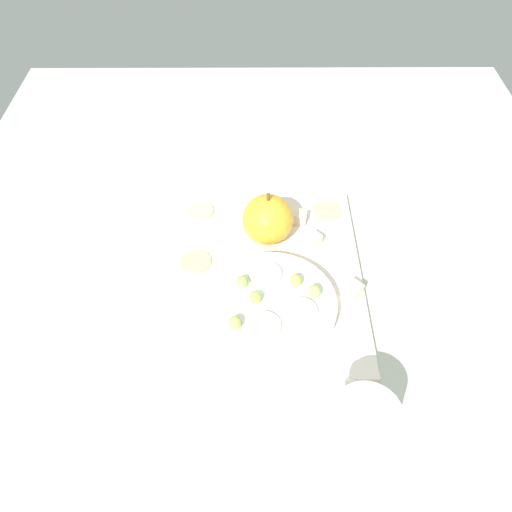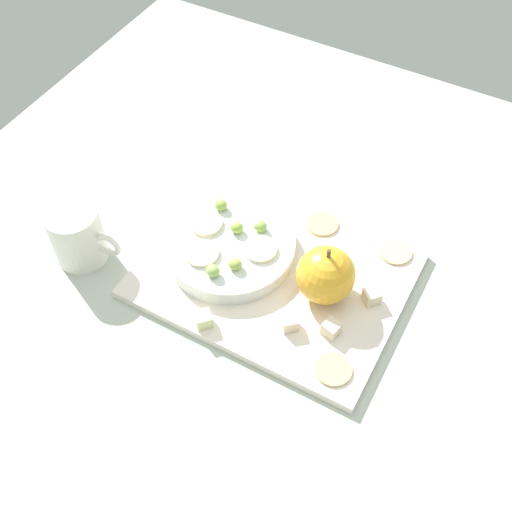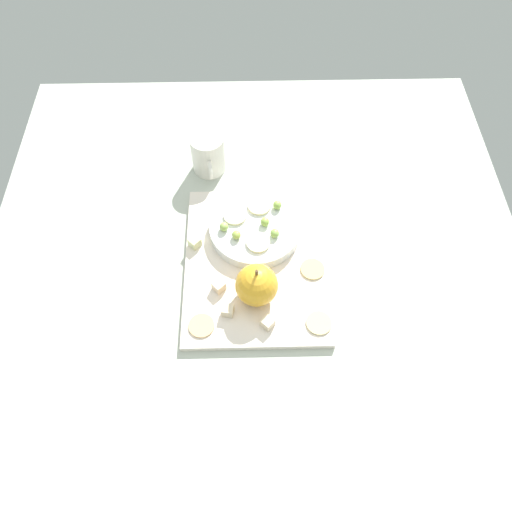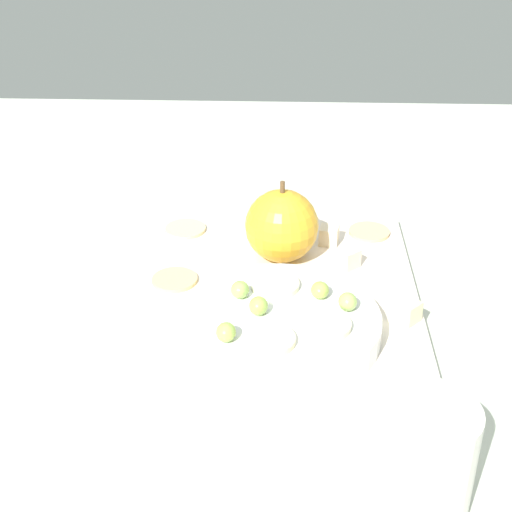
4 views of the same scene
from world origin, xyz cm
name	(u,v)px [view 3 (image 3 of 4)]	position (x,y,z in cm)	size (l,w,h in cm)	color
table	(256,291)	(0.00, 0.00, 2.18)	(120.18, 108.46, 4.37)	#B2BAAA
platter	(255,263)	(4.76, 0.14, 5.04)	(35.48, 27.54, 1.35)	silver
serving_dish	(253,228)	(11.93, 0.43, 6.93)	(18.42, 18.42, 2.43)	white
apple_whole	(259,285)	(-2.65, -0.35, 9.64)	(7.85, 7.85, 7.85)	gold
apple_stem	(259,272)	(-2.65, -0.35, 14.17)	(0.50, 0.50, 1.20)	brown
cheese_cube_0	(228,310)	(-6.18, 5.31, 6.73)	(2.04, 2.04, 2.04)	beige
cheese_cube_1	(268,323)	(-8.79, -1.84, 6.73)	(2.04, 2.04, 2.04)	beige
cheese_cube_2	(195,242)	(8.86, 12.03, 6.73)	(2.04, 2.04, 2.04)	beige
cheese_cube_3	(219,286)	(-1.11, 7.05, 6.73)	(2.04, 2.04, 2.04)	beige
cracker_0	(313,269)	(2.63, -10.93, 5.92)	(4.69, 4.69, 0.40)	#D9BE7A
cracker_1	(319,323)	(-8.68, -11.15, 5.92)	(4.69, 4.69, 0.40)	#D6C28A
cracker_2	(201,326)	(-8.74, 10.08, 5.92)	(4.69, 4.69, 0.40)	#DDB37B
grape_0	(236,235)	(8.89, 3.69, 8.93)	(1.92, 1.73, 1.57)	#9EB84D
grape_1	(224,227)	(10.87, 6.14, 8.98)	(1.92, 1.73, 1.68)	#9ABD5B
grape_2	(265,222)	(11.89, -1.96, 8.99)	(1.92, 1.73, 1.70)	#99BE4E
grape_3	(275,233)	(9.12, -3.79, 8.95)	(1.92, 1.73, 1.61)	#94BE56
grape_4	(277,205)	(16.06, -4.60, 8.98)	(1.92, 1.73, 1.67)	#98BF50
apple_slice_0	(235,216)	(13.91, 3.99, 8.44)	(4.63, 4.63, 0.60)	beige
apple_slice_1	(259,206)	(16.28, -0.93, 8.44)	(4.63, 4.63, 0.60)	beige
apple_slice_2	(258,243)	(7.32, -0.52, 8.44)	(4.63, 4.63, 0.60)	beige
cup	(208,154)	(30.51, 9.82, 8.88)	(10.53, 7.33, 9.03)	silver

